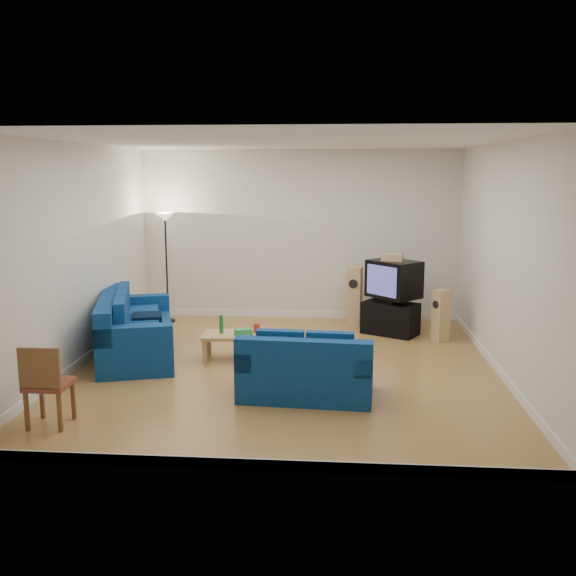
# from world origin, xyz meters

# --- Properties ---
(room) EXTENTS (6.01, 6.51, 3.21)m
(room) POSITION_xyz_m (0.00, 0.00, 1.54)
(room) COLOR brown
(room) RESTS_ON ground
(sofa_three_seat) EXTENTS (1.69, 2.63, 0.94)m
(sofa_three_seat) POSITION_xyz_m (-2.40, 0.43, 0.35)
(sofa_three_seat) COLOR navy
(sofa_three_seat) RESTS_ON ground
(sofa_loveseat) EXTENTS (1.71, 1.04, 0.83)m
(sofa_loveseat) POSITION_xyz_m (0.35, -1.20, 0.31)
(sofa_loveseat) COLOR navy
(sofa_loveseat) RESTS_ON ground
(coffee_table) EXTENTS (1.15, 0.63, 0.41)m
(coffee_table) POSITION_xyz_m (-0.70, 0.33, 0.35)
(coffee_table) COLOR tan
(coffee_table) RESTS_ON ground
(bottle) EXTENTS (0.07, 0.07, 0.27)m
(bottle) POSITION_xyz_m (-0.99, 0.33, 0.54)
(bottle) COLOR #197233
(bottle) RESTS_ON coffee_table
(tissue_box) EXTENTS (0.28, 0.23, 0.10)m
(tissue_box) POSITION_xyz_m (-0.65, 0.22, 0.46)
(tissue_box) COLOR green
(tissue_box) RESTS_ON coffee_table
(red_canister) EXTENTS (0.12, 0.12, 0.14)m
(red_canister) POSITION_xyz_m (-0.47, 0.41, 0.48)
(red_canister) COLOR red
(red_canister) RESTS_ON coffee_table
(remote) EXTENTS (0.15, 0.08, 0.02)m
(remote) POSITION_xyz_m (-0.32, 0.25, 0.42)
(remote) COLOR black
(remote) RESTS_ON coffee_table
(tv_stand) EXTENTS (1.05, 0.89, 0.56)m
(tv_stand) POSITION_xyz_m (1.65, 2.07, 0.28)
(tv_stand) COLOR black
(tv_stand) RESTS_ON ground
(av_receiver) EXTENTS (0.49, 0.48, 0.09)m
(av_receiver) POSITION_xyz_m (1.60, 2.08, 0.61)
(av_receiver) COLOR black
(av_receiver) RESTS_ON tv_stand
(television) EXTENTS (1.00, 1.01, 0.64)m
(television) POSITION_xyz_m (1.70, 2.12, 0.97)
(television) COLOR black
(television) RESTS_ON av_receiver
(centre_speaker) EXTENTS (0.38, 0.24, 0.12)m
(centre_speaker) POSITION_xyz_m (1.65, 2.05, 1.35)
(centre_speaker) COLOR tan
(centre_speaker) RESTS_ON television
(speaker_left) EXTENTS (0.31, 0.37, 1.09)m
(speaker_left) POSITION_xyz_m (1.04, 2.70, 0.55)
(speaker_left) COLOR tan
(speaker_left) RESTS_ON ground
(speaker_right) EXTENTS (0.33, 0.31, 0.87)m
(speaker_right) POSITION_xyz_m (2.45, 1.66, 0.44)
(speaker_right) COLOR tan
(speaker_right) RESTS_ON ground
(floor_lamp) EXTENTS (0.35, 0.35, 2.05)m
(floor_lamp) POSITION_xyz_m (-2.45, 2.70, 1.69)
(floor_lamp) COLOR black
(floor_lamp) RESTS_ON ground
(dining_chair) EXTENTS (0.46, 0.46, 0.95)m
(dining_chair) POSITION_xyz_m (-2.45, -2.38, 0.53)
(dining_chair) COLOR brown
(dining_chair) RESTS_ON ground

